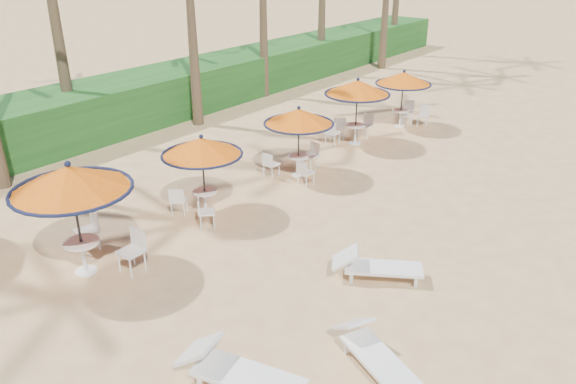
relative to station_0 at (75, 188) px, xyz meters
name	(u,v)px	position (x,y,z in m)	size (l,w,h in m)	color
ground	(275,377)	(5.40, -0.02, -2.02)	(160.00, 160.00, 0.00)	tan
scrub_hedge	(196,85)	(-8.10, 10.98, -1.12)	(3.00, 40.00, 1.80)	#194716
station_0	(75,188)	(0.00, 0.00, 0.00)	(2.53, 2.53, 2.64)	black
station_1	(201,155)	(-0.01, 3.59, -0.32)	(2.13, 2.13, 2.22)	black
station_2	(298,125)	(0.37, 7.25, -0.38)	(2.14, 2.14, 2.24)	black
station_3	(356,95)	(0.10, 10.91, -0.26)	(2.31, 2.31, 2.41)	black
station_4	(405,85)	(0.52, 13.82, -0.38)	(2.14, 2.20, 2.23)	black
lounger_near	(236,370)	(5.06, -0.60, -1.65)	(2.28, 1.16, 0.78)	white
lounger_mid	(373,351)	(6.56, 1.23, -1.69)	(1.98, 1.36, 0.69)	white
lounger_far	(374,265)	(5.17, 3.65, -1.69)	(1.97, 1.54, 0.70)	white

